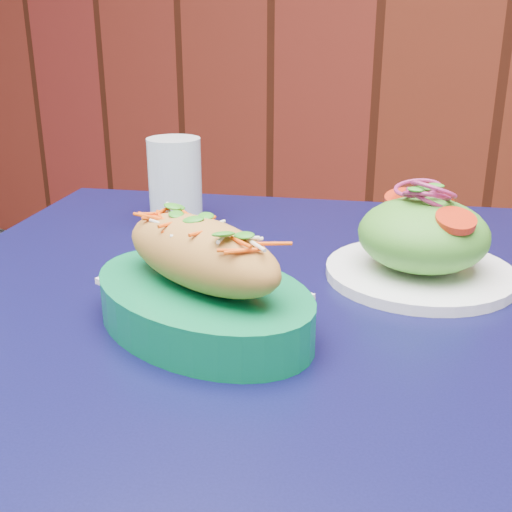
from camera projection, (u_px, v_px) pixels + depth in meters
The scene contains 4 objects.
cafe_table at pixel (273, 371), 0.70m from camera, with size 1.01×1.01×0.75m.
banh_mi_basket at pixel (202, 284), 0.59m from camera, with size 0.28×0.22×0.11m.
salad_plate at pixel (423, 242), 0.71m from camera, with size 0.21×0.21×0.11m.
water_glass at pixel (175, 181), 0.90m from camera, with size 0.07×0.07×0.12m, color silver.
Camera 1 is at (0.69, 0.86, 1.02)m, focal length 45.00 mm.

